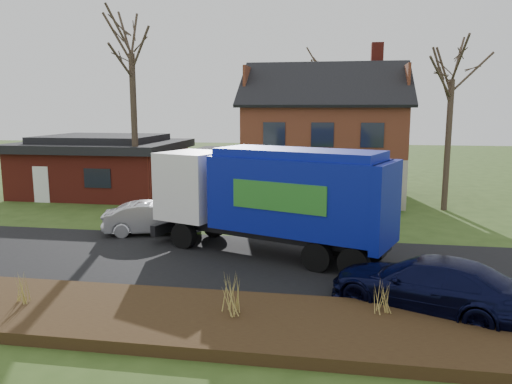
# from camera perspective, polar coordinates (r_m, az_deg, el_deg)

# --- Properties ---
(ground) EXTENTS (120.00, 120.00, 0.00)m
(ground) POSITION_cam_1_polar(r_m,az_deg,el_deg) (17.82, -0.36, -8.10)
(ground) COLOR #304918
(ground) RESTS_ON ground
(road) EXTENTS (80.00, 7.00, 0.02)m
(road) POSITION_cam_1_polar(r_m,az_deg,el_deg) (17.82, -0.36, -8.07)
(road) COLOR black
(road) RESTS_ON ground
(mulch_verge) EXTENTS (80.00, 3.50, 0.30)m
(mulch_verge) POSITION_cam_1_polar(r_m,az_deg,el_deg) (12.91, -4.51, -14.50)
(mulch_verge) COLOR black
(mulch_verge) RESTS_ON ground
(main_house) EXTENTS (12.95, 8.95, 9.26)m
(main_house) POSITION_cam_1_polar(r_m,az_deg,el_deg) (30.70, 6.88, 6.94)
(main_house) COLOR #BEB699
(main_house) RESTS_ON ground
(ranch_house) EXTENTS (9.80, 8.20, 3.70)m
(ranch_house) POSITION_cam_1_polar(r_m,az_deg,el_deg) (33.45, -17.06, 2.99)
(ranch_house) COLOR maroon
(ranch_house) RESTS_ON ground
(garbage_truck) EXTENTS (9.56, 5.59, 3.98)m
(garbage_truck) POSITION_cam_1_polar(r_m,az_deg,el_deg) (18.31, 2.01, -0.23)
(garbage_truck) COLOR black
(garbage_truck) RESTS_ON ground
(silver_sedan) EXTENTS (4.45, 2.63, 1.39)m
(silver_sedan) POSITION_cam_1_polar(r_m,az_deg,el_deg) (22.13, -11.68, -2.93)
(silver_sedan) COLOR #B4B6BD
(silver_sedan) RESTS_ON ground
(navy_wagon) EXTENTS (5.58, 4.04, 1.50)m
(navy_wagon) POSITION_cam_1_polar(r_m,az_deg,el_deg) (14.32, 18.91, -9.95)
(navy_wagon) COLOR black
(navy_wagon) RESTS_ON ground
(tree_front_west) EXTENTS (3.89, 3.89, 11.55)m
(tree_front_west) POSITION_cam_1_polar(r_m,az_deg,el_deg) (28.76, -14.15, 17.51)
(tree_front_west) COLOR #3F3226
(tree_front_west) RESTS_ON ground
(tree_front_east) EXTENTS (3.53, 3.53, 9.81)m
(tree_front_east) POSITION_cam_1_polar(r_m,az_deg,el_deg) (28.26, 21.64, 14.13)
(tree_front_east) COLOR #46362A
(tree_front_east) RESTS_ON ground
(tree_back) EXTENTS (3.40, 3.40, 10.78)m
(tree_back) POSITION_cam_1_polar(r_m,az_deg,el_deg) (39.02, 8.37, 14.75)
(tree_back) COLOR #3C3024
(tree_back) RESTS_ON ground
(grass_clump_west) EXTENTS (0.32, 0.26, 0.83)m
(grass_clump_west) POSITION_cam_1_polar(r_m,az_deg,el_deg) (14.73, -25.33, -9.96)
(grass_clump_west) COLOR #AC9B4B
(grass_clump_west) RESTS_ON mulch_verge
(grass_clump_mid) EXTENTS (0.39, 0.32, 1.09)m
(grass_clump_mid) POSITION_cam_1_polar(r_m,az_deg,el_deg) (12.74, -2.84, -11.44)
(grass_clump_mid) COLOR tan
(grass_clump_mid) RESTS_ON mulch_verge
(grass_clump_east) EXTENTS (0.33, 0.27, 0.83)m
(grass_clump_east) POSITION_cam_1_polar(r_m,az_deg,el_deg) (13.21, 14.34, -11.56)
(grass_clump_east) COLOR tan
(grass_clump_east) RESTS_ON mulch_verge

